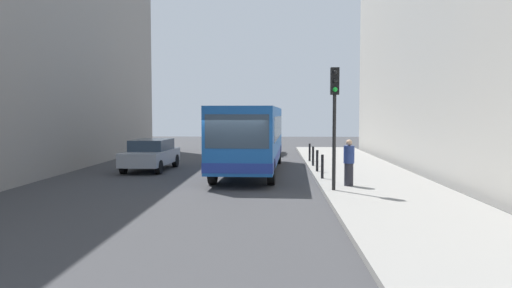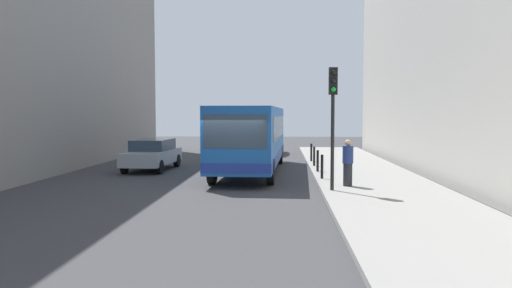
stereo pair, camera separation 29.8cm
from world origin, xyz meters
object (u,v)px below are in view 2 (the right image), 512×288
bollard_far (314,156)px  bollard_near (322,167)px  bus (252,135)px  traffic_light (333,105)px  bollard_farthest (311,152)px  pedestrian_near_signal (348,163)px  car_behind_bus (268,142)px  car_beside_bus (152,154)px  bollard_mid (318,161)px

bollard_far → bollard_near: bearing=-90.0°
bus → traffic_light: traffic_light is taller
bollard_farthest → pedestrian_near_signal: size_ratio=0.57×
car_behind_bus → bollard_farthest: 6.86m
bollard_far → bollard_farthest: bearing=90.0°
car_beside_bus → bollard_near: 8.75m
bollard_near → bollard_farthest: 7.13m
bus → traffic_light: 7.03m
pedestrian_near_signal → bollard_farthest: bearing=16.5°
traffic_light → bus: bearing=116.5°
bollard_near → bollard_far: size_ratio=1.00×
bollard_near → bus: bearing=132.8°
bollard_far → bollard_farthest: same height
bollard_mid → pedestrian_near_signal: 4.40m
traffic_light → pedestrian_near_signal: size_ratio=2.48×
bollard_mid → bus: bearing=164.1°
car_beside_bus → pedestrian_near_signal: size_ratio=2.71×
car_behind_bus → bollard_mid: (2.52, -11.13, -0.16)m
bus → bollard_farthest: 5.03m
traffic_light → bollard_farthest: traffic_light is taller
traffic_light → car_beside_bus: bearing=139.4°
bus → bollard_farthest: (2.99, 3.90, -1.10)m
pedestrian_near_signal → traffic_light: bearing=159.0°
bollard_farthest → pedestrian_near_signal: bearing=-85.3°
bus → bollard_far: bus is taller
bollard_farthest → bollard_mid: bearing=-90.0°
bus → bollard_farthest: bearing=-125.1°
car_beside_bus → traffic_light: 10.70m
car_beside_bus → traffic_light: traffic_light is taller
car_beside_bus → car_behind_bus: 11.03m
bollard_near → pedestrian_near_signal: pedestrian_near_signal is taller
car_beside_bus → bollard_farthest: car_beside_bus is taller
bollard_mid → traffic_light: bearing=-88.9°
car_behind_bus → car_beside_bus: bearing=64.7°
bollard_near → bollard_mid: same height
car_behind_bus → bollard_farthest: bearing=115.2°
traffic_light → bollard_near: bearing=91.9°
bollard_far → pedestrian_near_signal: pedestrian_near_signal is taller
car_behind_bus → bollard_far: car_behind_bus is taller
bollard_far → bollard_mid: bearing=-90.0°
car_behind_bus → pedestrian_near_signal: pedestrian_near_signal is taller
traffic_light → car_behind_bus: bearing=99.1°
car_beside_bus → bollard_far: car_beside_bus is taller
car_behind_bus → bus: bearing=91.0°
traffic_light → bollard_mid: 5.84m
car_beside_bus → bollard_far: 7.90m
bollard_far → bus: bearing=-153.0°
car_behind_bus → pedestrian_near_signal: 15.79m
bollard_mid → bollard_far: size_ratio=1.00×
bus → car_beside_bus: (-4.86, 0.63, -0.94)m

